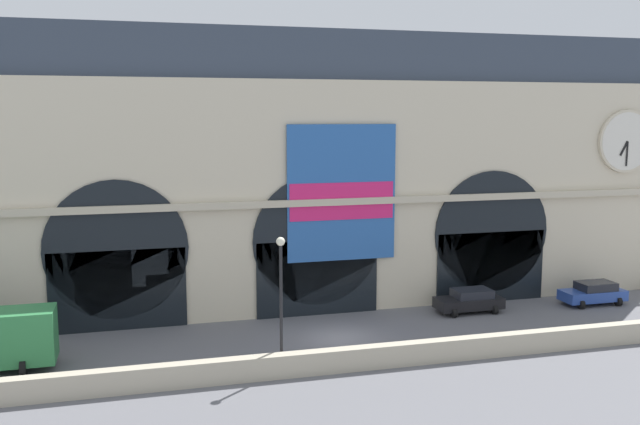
% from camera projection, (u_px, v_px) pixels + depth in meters
% --- Properties ---
extents(ground_plane, '(200.00, 200.00, 0.00)m').
position_uv_depth(ground_plane, '(340.00, 338.00, 40.39)').
color(ground_plane, slate).
extents(quay_parapet_wall, '(90.00, 0.70, 1.17)m').
position_uv_depth(quay_parapet_wall, '(368.00, 357.00, 35.47)').
color(quay_parapet_wall, '#B2A891').
rests_on(quay_parapet_wall, ground).
extents(station_building, '(51.96, 4.87, 18.27)m').
position_uv_depth(station_building, '(309.00, 176.00, 46.06)').
color(station_building, beige).
rests_on(station_building, ground).
extents(car_mideast, '(4.40, 2.22, 1.55)m').
position_uv_depth(car_mideast, '(470.00, 300.00, 45.52)').
color(car_mideast, black).
rests_on(car_mideast, ground).
extents(car_east, '(4.40, 2.22, 1.55)m').
position_uv_depth(car_east, '(593.00, 293.00, 47.47)').
color(car_east, '#28479E').
rests_on(car_east, ground).
extents(street_lamp_quayside, '(0.44, 0.44, 6.90)m').
position_uv_depth(street_lamp_quayside, '(281.00, 286.00, 34.58)').
color(street_lamp_quayside, black).
rests_on(street_lamp_quayside, ground).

